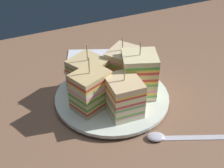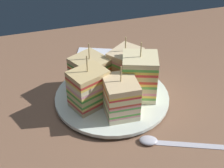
{
  "view_description": "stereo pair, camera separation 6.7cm",
  "coord_description": "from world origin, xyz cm",
  "px_view_note": "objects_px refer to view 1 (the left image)",
  "views": [
    {
      "loc": [
        22.13,
        49.4,
        43.84
      ],
      "look_at": [
        0.0,
        0.0,
        4.41
      ],
      "focal_mm": 51.64,
      "sensor_mm": 36.0,
      "label": 1
    },
    {
      "loc": [
        15.87,
        51.75,
        43.84
      ],
      "look_at": [
        0.0,
        0.0,
        4.41
      ],
      "focal_mm": 51.64,
      "sensor_mm": 36.0,
      "label": 2
    }
  ],
  "objects_px": {
    "chip_pile": "(117,88)",
    "spoon": "(168,137)",
    "sandwich_wedge_1": "(91,90)",
    "sandwich_wedge_3": "(139,75)",
    "napkin": "(88,60)",
    "plate": "(112,97)",
    "sandwich_wedge_4": "(122,66)",
    "sandwich_wedge_0": "(89,75)",
    "sandwich_wedge_2": "(124,96)"
  },
  "relations": [
    {
      "from": "chip_pile",
      "to": "spoon",
      "type": "height_order",
      "value": "chip_pile"
    },
    {
      "from": "sandwich_wedge_1",
      "to": "sandwich_wedge_3",
      "type": "xyz_separation_m",
      "value": [
        -0.11,
        -0.0,
        0.01
      ]
    },
    {
      "from": "sandwich_wedge_3",
      "to": "napkin",
      "type": "relative_size",
      "value": 1.16
    },
    {
      "from": "plate",
      "to": "sandwich_wedge_4",
      "type": "relative_size",
      "value": 2.13
    },
    {
      "from": "sandwich_wedge_0",
      "to": "sandwich_wedge_2",
      "type": "relative_size",
      "value": 1.01
    },
    {
      "from": "sandwich_wedge_1",
      "to": "sandwich_wedge_2",
      "type": "height_order",
      "value": "sandwich_wedge_1"
    },
    {
      "from": "sandwich_wedge_2",
      "to": "chip_pile",
      "type": "height_order",
      "value": "sandwich_wedge_2"
    },
    {
      "from": "plate",
      "to": "chip_pile",
      "type": "height_order",
      "value": "chip_pile"
    },
    {
      "from": "sandwich_wedge_3",
      "to": "spoon",
      "type": "bearing_deg",
      "value": 108.08
    },
    {
      "from": "sandwich_wedge_0",
      "to": "sandwich_wedge_3",
      "type": "xyz_separation_m",
      "value": [
        -0.09,
        0.06,
        0.01
      ]
    },
    {
      "from": "sandwich_wedge_1",
      "to": "napkin",
      "type": "relative_size",
      "value": 1.06
    },
    {
      "from": "sandwich_wedge_1",
      "to": "chip_pile",
      "type": "xyz_separation_m",
      "value": [
        -0.07,
        -0.02,
        -0.03
      ]
    },
    {
      "from": "sandwich_wedge_4",
      "to": "chip_pile",
      "type": "relative_size",
      "value": 1.5
    },
    {
      "from": "sandwich_wedge_3",
      "to": "chip_pile",
      "type": "xyz_separation_m",
      "value": [
        0.04,
        -0.02,
        -0.04
      ]
    },
    {
      "from": "sandwich_wedge_2",
      "to": "napkin",
      "type": "height_order",
      "value": "sandwich_wedge_2"
    },
    {
      "from": "napkin",
      "to": "sandwich_wedge_0",
      "type": "bearing_deg",
      "value": 70.15
    },
    {
      "from": "chip_pile",
      "to": "spoon",
      "type": "bearing_deg",
      "value": 102.53
    },
    {
      "from": "sandwich_wedge_1",
      "to": "spoon",
      "type": "height_order",
      "value": "sandwich_wedge_1"
    },
    {
      "from": "sandwich_wedge_2",
      "to": "spoon",
      "type": "relative_size",
      "value": 0.72
    },
    {
      "from": "sandwich_wedge_0",
      "to": "napkin",
      "type": "bearing_deg",
      "value": 132.64
    },
    {
      "from": "plate",
      "to": "sandwich_wedge_1",
      "type": "height_order",
      "value": "sandwich_wedge_1"
    },
    {
      "from": "sandwich_wedge_0",
      "to": "sandwich_wedge_1",
      "type": "distance_m",
      "value": 0.06
    },
    {
      "from": "sandwich_wedge_0",
      "to": "sandwich_wedge_4",
      "type": "distance_m",
      "value": 0.08
    },
    {
      "from": "plate",
      "to": "sandwich_wedge_3",
      "type": "bearing_deg",
      "value": 164.01
    },
    {
      "from": "spoon",
      "to": "plate",
      "type": "bearing_deg",
      "value": -48.56
    },
    {
      "from": "chip_pile",
      "to": "napkin",
      "type": "xyz_separation_m",
      "value": [
        0.0,
        -0.17,
        -0.02
      ]
    },
    {
      "from": "sandwich_wedge_1",
      "to": "sandwich_wedge_2",
      "type": "xyz_separation_m",
      "value": [
        -0.05,
        0.04,
        -0.0
      ]
    },
    {
      "from": "plate",
      "to": "sandwich_wedge_3",
      "type": "height_order",
      "value": "sandwich_wedge_3"
    },
    {
      "from": "sandwich_wedge_1",
      "to": "sandwich_wedge_2",
      "type": "bearing_deg",
      "value": -59.21
    },
    {
      "from": "sandwich_wedge_4",
      "to": "chip_pile",
      "type": "bearing_deg",
      "value": 14.71
    },
    {
      "from": "plate",
      "to": "spoon",
      "type": "distance_m",
      "value": 0.15
    },
    {
      "from": "plate",
      "to": "chip_pile",
      "type": "xyz_separation_m",
      "value": [
        -0.02,
        -0.01,
        0.02
      ]
    },
    {
      "from": "sandwich_wedge_2",
      "to": "sandwich_wedge_3",
      "type": "bearing_deg",
      "value": -49.87
    },
    {
      "from": "spoon",
      "to": "napkin",
      "type": "distance_m",
      "value": 0.32
    },
    {
      "from": "napkin",
      "to": "sandwich_wedge_1",
      "type": "bearing_deg",
      "value": 71.09
    },
    {
      "from": "plate",
      "to": "sandwich_wedge_1",
      "type": "distance_m",
      "value": 0.07
    },
    {
      "from": "spoon",
      "to": "napkin",
      "type": "bearing_deg",
      "value": -60.37
    },
    {
      "from": "plate",
      "to": "napkin",
      "type": "relative_size",
      "value": 2.21
    },
    {
      "from": "sandwich_wedge_2",
      "to": "sandwich_wedge_3",
      "type": "xyz_separation_m",
      "value": [
        -0.05,
        -0.04,
        0.01
      ]
    },
    {
      "from": "sandwich_wedge_4",
      "to": "sandwich_wedge_1",
      "type": "bearing_deg",
      "value": -7.01
    },
    {
      "from": "plate",
      "to": "sandwich_wedge_2",
      "type": "relative_size",
      "value": 2.26
    },
    {
      "from": "chip_pile",
      "to": "plate",
      "type": "bearing_deg",
      "value": 22.59
    },
    {
      "from": "sandwich_wedge_0",
      "to": "sandwich_wedge_3",
      "type": "distance_m",
      "value": 0.11
    },
    {
      "from": "napkin",
      "to": "sandwich_wedge_3",
      "type": "bearing_deg",
      "value": 102.82
    },
    {
      "from": "chip_pile",
      "to": "napkin",
      "type": "relative_size",
      "value": 0.69
    },
    {
      "from": "sandwich_wedge_3",
      "to": "spoon",
      "type": "relative_size",
      "value": 0.85
    },
    {
      "from": "sandwich_wedge_4",
      "to": "spoon",
      "type": "relative_size",
      "value": 0.76
    },
    {
      "from": "plate",
      "to": "sandwich_wedge_1",
      "type": "xyz_separation_m",
      "value": [
        0.05,
        0.02,
        0.05
      ]
    },
    {
      "from": "sandwich_wedge_2",
      "to": "sandwich_wedge_1",
      "type": "bearing_deg",
      "value": 56.45
    },
    {
      "from": "sandwich_wedge_3",
      "to": "chip_pile",
      "type": "height_order",
      "value": "sandwich_wedge_3"
    }
  ]
}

